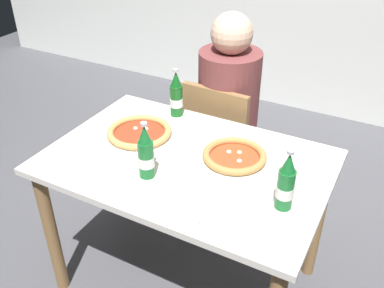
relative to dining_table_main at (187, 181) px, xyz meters
name	(u,v)px	position (x,y,z in m)	size (l,w,h in m)	color
ground_plane	(188,277)	(0.00, 0.00, -0.64)	(8.00, 8.00, 0.00)	#4C4C51
dining_table_main	(187,181)	(0.00, 0.00, 0.00)	(1.20, 0.80, 0.75)	silver
chair_behind_table	(222,141)	(-0.10, 0.61, -0.15)	(0.42, 0.42, 0.85)	olive
diner_seated	(227,122)	(-0.10, 0.66, -0.05)	(0.34, 0.34, 1.21)	#2D3342
pizza_margherita_near	(139,133)	(-0.28, 0.06, 0.13)	(0.33, 0.33, 0.04)	white
pizza_marinara_far	(234,157)	(0.19, 0.08, 0.14)	(0.30, 0.30, 0.04)	white
beer_bottle_left	(286,184)	(0.46, -0.10, 0.22)	(0.07, 0.07, 0.25)	#196B2D
beer_bottle_center	(146,154)	(-0.08, -0.18, 0.22)	(0.07, 0.07, 0.25)	#196B2D
beer_bottle_right	(176,96)	(-0.24, 0.33, 0.22)	(0.07, 0.07, 0.25)	#14591E
napkin_with_cutlery	(206,206)	(0.21, -0.24, 0.12)	(0.20, 0.20, 0.01)	white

